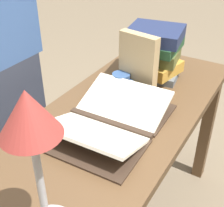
{
  "coord_description": "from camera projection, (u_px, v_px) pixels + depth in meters",
  "views": [
    {
      "loc": [
        0.87,
        0.5,
        1.43
      ],
      "look_at": [
        0.04,
        0.0,
        0.82
      ],
      "focal_mm": 50.0,
      "sensor_mm": 36.0,
      "label": 1
    }
  ],
  "objects": [
    {
      "name": "reading_desk",
      "position": [
        116.0,
        139.0,
        1.28
      ],
      "size": [
        1.37,
        0.56,
        0.74
      ],
      "color": "brown",
      "rests_on": "ground_plane"
    },
    {
      "name": "open_book",
      "position": [
        110.0,
        120.0,
        1.15
      ],
      "size": [
        0.5,
        0.37,
        0.08
      ],
      "rotation": [
        0.0,
        0.0,
        0.03
      ],
      "color": "#38281E",
      "rests_on": "reading_desk"
    },
    {
      "name": "book_stack_tall",
      "position": [
        154.0,
        52.0,
        1.43
      ],
      "size": [
        0.25,
        0.27,
        0.24
      ],
      "color": "slate",
      "rests_on": "reading_desk"
    },
    {
      "name": "book_standing_upright",
      "position": [
        138.0,
        64.0,
        1.31
      ],
      "size": [
        0.07,
        0.18,
        0.26
      ],
      "rotation": [
        0.0,
        0.0,
        -0.15
      ],
      "color": "tan",
      "rests_on": "reading_desk"
    },
    {
      "name": "reading_lamp",
      "position": [
        33.0,
        140.0,
        0.62
      ],
      "size": [
        0.14,
        0.14,
        0.41
      ],
      "color": "#ADADB2",
      "rests_on": "reading_desk"
    },
    {
      "name": "coffee_mug",
      "position": [
        121.0,
        83.0,
        1.35
      ],
      "size": [
        0.08,
        0.11,
        0.09
      ],
      "rotation": [
        0.0,
        0.0,
        1.73
      ],
      "color": "#335184",
      "rests_on": "reading_desk"
    },
    {
      "name": "pencil",
      "position": [
        45.0,
        118.0,
        1.19
      ],
      "size": [
        0.08,
        0.14,
        0.01
      ],
      "rotation": [
        0.0,
        0.0,
        -0.52
      ],
      "color": "gold",
      "rests_on": "reading_desk"
    }
  ]
}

